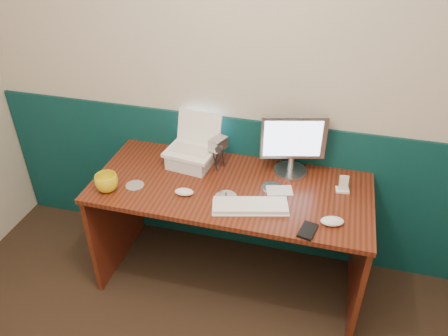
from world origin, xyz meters
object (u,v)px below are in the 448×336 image
(keyboard, at_px, (250,206))
(mug, at_px, (107,183))
(desk, at_px, (230,235))
(camcorder, at_px, (218,153))
(monitor, at_px, (293,146))
(laptop, at_px, (190,136))

(keyboard, height_order, mug, mug)
(desk, distance_m, camcorder, 0.52)
(monitor, bearing_deg, mug, -169.87)
(mug, distance_m, camcorder, 0.67)
(mug, bearing_deg, keyboard, 3.37)
(keyboard, bearing_deg, monitor, 53.70)
(laptop, xyz_separation_m, monitor, (0.60, 0.08, -0.02))
(keyboard, bearing_deg, desk, 117.26)
(laptop, bearing_deg, keyboard, -28.31)
(monitor, xyz_separation_m, keyboard, (-0.16, -0.40, -0.17))
(laptop, bearing_deg, monitor, 15.14)
(desk, relative_size, monitor, 4.30)
(monitor, xyz_separation_m, camcorder, (-0.43, -0.06, -0.09))
(laptop, bearing_deg, desk, -19.76)
(laptop, relative_size, keyboard, 0.72)
(monitor, height_order, camcorder, monitor)
(mug, bearing_deg, desk, 18.10)
(camcorder, bearing_deg, monitor, 29.91)
(monitor, relative_size, camcorder, 1.86)
(desk, height_order, keyboard, keyboard)
(keyboard, relative_size, mug, 3.07)
(laptop, xyz_separation_m, keyboard, (0.44, -0.32, -0.19))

